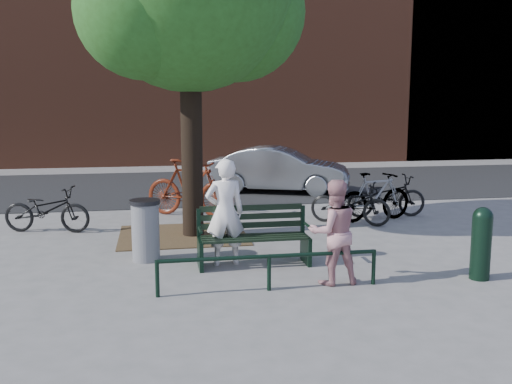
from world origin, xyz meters
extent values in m
plane|color=gray|center=(0.00, 0.00, 0.00)|extent=(90.00, 90.00, 0.00)
cube|color=brown|center=(-1.00, 2.20, 0.01)|extent=(2.40, 2.00, 0.02)
cube|color=black|center=(0.00, 8.50, 0.01)|extent=(40.00, 7.00, 0.01)
cube|color=brown|center=(0.00, 16.00, 6.00)|extent=(45.00, 4.00, 12.00)
cube|color=brown|center=(14.00, 16.00, 7.00)|extent=(10.00, 4.00, 14.00)
cube|color=black|center=(-0.84, 0.00, 0.23)|extent=(0.06, 0.52, 0.45)
cube|color=black|center=(-0.84, 0.23, 0.67)|extent=(0.06, 0.06, 0.44)
cylinder|color=black|center=(-0.84, -0.10, 0.63)|extent=(0.04, 0.36, 0.04)
cube|color=black|center=(0.84, 0.00, 0.23)|extent=(0.06, 0.52, 0.45)
cube|color=black|center=(0.84, 0.23, 0.67)|extent=(0.06, 0.06, 0.44)
cylinder|color=black|center=(0.84, -0.10, 0.63)|extent=(0.04, 0.36, 0.04)
cube|color=black|center=(0.00, 0.00, 0.45)|extent=(1.64, 0.46, 0.04)
cube|color=black|center=(0.00, 0.23, 0.74)|extent=(1.64, 0.03, 0.47)
cylinder|color=black|center=(-1.50, -1.20, 0.25)|extent=(0.06, 0.06, 0.50)
cylinder|color=black|center=(0.00, -1.20, 0.25)|extent=(0.06, 0.06, 0.50)
cylinder|color=black|center=(1.50, -1.20, 0.25)|extent=(0.06, 0.06, 0.50)
cylinder|color=black|center=(0.00, -1.20, 0.48)|extent=(3.00, 0.06, 0.06)
cylinder|color=black|center=(-0.80, 2.20, 1.90)|extent=(0.40, 0.40, 3.80)
sphere|color=#224E18|center=(0.10, 2.50, 4.20)|extent=(2.60, 2.60, 2.60)
sphere|color=#224E18|center=(-1.60, 1.80, 4.10)|extent=(2.40, 2.40, 2.40)
imported|color=white|center=(-0.43, 0.15, 0.84)|extent=(0.64, 0.44, 1.68)
imported|color=tan|center=(0.95, -1.05, 0.74)|extent=(0.75, 0.59, 1.48)
cylinder|color=black|center=(3.11, -1.24, 0.46)|extent=(0.28, 0.28, 0.92)
sphere|color=black|center=(3.11, -1.24, 0.92)|extent=(0.28, 0.28, 0.28)
cylinder|color=gray|center=(-1.67, 0.60, 0.47)|extent=(0.44, 0.44, 0.93)
cylinder|color=black|center=(-1.67, 0.60, 0.96)|extent=(0.49, 0.49, 0.07)
imported|color=black|center=(-3.60, 2.97, 0.45)|extent=(1.80, 1.00, 0.90)
imported|color=#561B0C|center=(-0.74, 3.99, 0.64)|extent=(2.13, 1.62, 1.28)
imported|color=black|center=(2.50, 2.64, 0.45)|extent=(1.74, 1.43, 0.89)
imported|color=gray|center=(3.13, 2.85, 0.53)|extent=(1.82, 0.88, 1.05)
imported|color=black|center=(3.53, 3.20, 0.47)|extent=(1.81, 0.70, 0.94)
imported|color=gray|center=(1.94, 6.94, 0.64)|extent=(4.08, 2.68, 1.27)
camera|label=1|loc=(-1.48, -8.52, 2.58)|focal=40.00mm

